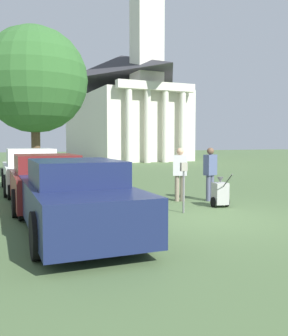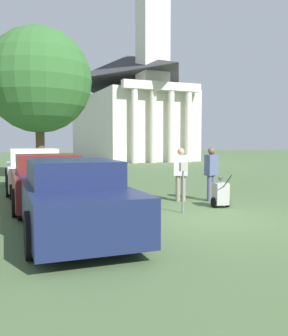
{
  "view_description": "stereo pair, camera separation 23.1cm",
  "coord_description": "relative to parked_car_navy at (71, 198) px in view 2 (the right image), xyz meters",
  "views": [
    {
      "loc": [
        -4.86,
        -7.39,
        1.84
      ],
      "look_at": [
        -0.68,
        2.12,
        1.1
      ],
      "focal_mm": 40.0,
      "sensor_mm": 36.0,
      "label": 1
    },
    {
      "loc": [
        -4.65,
        -7.48,
        1.84
      ],
      "look_at": [
        -0.68,
        2.12,
        1.1
      ],
      "focal_mm": 40.0,
      "sensor_mm": 36.0,
      "label": 2
    }
  ],
  "objects": [
    {
      "name": "parked_car_white",
      "position": [
        -0.0,
        7.0,
        0.03
      ],
      "size": [
        2.09,
        4.79,
        1.58
      ],
      "rotation": [
        0.0,
        0.0,
        -0.03
      ],
      "color": "silver",
      "rests_on": "ground_plane"
    },
    {
      "name": "parking_meter",
      "position": [
        3.06,
        0.92,
        0.21
      ],
      "size": [
        0.18,
        0.09,
        1.3
      ],
      "color": "slate",
      "rests_on": "ground_plane"
    },
    {
      "name": "equipment_cart",
      "position": [
        4.44,
        1.26,
        -0.32
      ],
      "size": [
        0.52,
        1.0,
        1.0
      ],
      "rotation": [
        0.0,
        0.0,
        -0.21
      ],
      "color": "#B2B2AD",
      "rests_on": "ground_plane"
    },
    {
      "name": "parked_car_navy",
      "position": [
        0.0,
        0.0,
        0.0
      ],
      "size": [
        2.08,
        5.11,
        1.48
      ],
      "rotation": [
        0.0,
        0.0,
        -0.03
      ],
      "color": "#19234C",
      "rests_on": "ground_plane"
    },
    {
      "name": "person_supervisor",
      "position": [
        4.8,
        2.3,
        0.23
      ],
      "size": [
        0.47,
        0.34,
        1.65
      ],
      "rotation": [
        0.0,
        0.0,
        3.47
      ],
      "color": "#515670",
      "rests_on": "ground_plane"
    },
    {
      "name": "ground_plane",
      "position": [
        3.15,
        -0.02,
        -0.7
      ],
      "size": [
        120.0,
        120.0,
        0.0
      ],
      "primitive_type": "plane",
      "color": "#4C663D"
    },
    {
      "name": "shade_tree",
      "position": [
        0.87,
        11.91,
        4.16
      ],
      "size": [
        5.22,
        5.22,
        7.49
      ],
      "color": "brown",
      "rests_on": "ground_plane"
    },
    {
      "name": "parked_car_maroon",
      "position": [
        0.0,
        3.47,
        -0.02
      ],
      "size": [
        2.1,
        4.81,
        1.47
      ],
      "rotation": [
        0.0,
        0.0,
        -0.03
      ],
      "color": "maroon",
      "rests_on": "ground_plane"
    },
    {
      "name": "church",
      "position": [
        12.4,
        30.08,
        5.58
      ],
      "size": [
        8.75,
        17.37,
        27.52
      ],
      "color": "silver",
      "rests_on": "ground_plane"
    },
    {
      "name": "person_worker",
      "position": [
        3.9,
        2.6,
        0.22
      ],
      "size": [
        0.47,
        0.39,
        1.64
      ],
      "rotation": [
        0.0,
        0.0,
        2.65
      ],
      "color": "gray",
      "rests_on": "ground_plane"
    }
  ]
}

